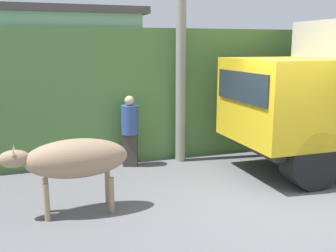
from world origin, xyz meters
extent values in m
plane|color=slate|center=(0.00, 0.00, 0.00)|extent=(60.00, 60.00, 0.00)
cube|color=#568442|center=(0.00, 5.87, 1.54)|extent=(32.00, 5.30, 3.08)
cube|color=#8CC69E|center=(-4.48, 4.68, 1.70)|extent=(5.71, 2.40, 3.40)
cube|color=#4C4742|center=(-4.48, 4.68, 3.48)|extent=(6.01, 2.70, 0.16)
cube|color=gold|center=(0.74, 1.30, 1.59)|extent=(1.88, 2.25, 1.69)
cube|color=#232D38|center=(-0.22, 1.30, 1.90)|extent=(0.04, 1.91, 0.59)
cylinder|color=black|center=(0.83, 0.42, 0.57)|extent=(1.14, 0.49, 1.14)
ellipsoid|color=#9E7F60|center=(-3.49, 0.66, 0.92)|extent=(1.63, 0.64, 0.64)
ellipsoid|color=#9E7F60|center=(-4.42, 0.66, 1.00)|extent=(0.47, 0.28, 0.28)
cone|color=#B7AD93|center=(-4.42, 0.55, 1.14)|extent=(0.06, 0.06, 0.11)
cone|color=#B7AD93|center=(-4.42, 0.77, 1.14)|extent=(0.06, 0.06, 0.11)
cylinder|color=#9E7F60|center=(-4.00, 0.49, 0.30)|extent=(0.09, 0.09, 0.60)
cylinder|color=#9E7F60|center=(-4.00, 0.84, 0.30)|extent=(0.09, 0.09, 0.60)
cylinder|color=#9E7F60|center=(-2.98, 0.49, 0.30)|extent=(0.09, 0.09, 0.60)
cylinder|color=#9E7F60|center=(-2.98, 0.84, 0.30)|extent=(0.09, 0.09, 0.60)
cube|color=#38332D|center=(-2.11, 2.88, 0.37)|extent=(0.37, 0.31, 0.74)
cylinder|color=#334C8C|center=(-2.11, 2.88, 1.07)|extent=(0.49, 0.49, 0.65)
sphere|color=#DBB28E|center=(-2.11, 2.88, 1.50)|extent=(0.21, 0.21, 0.21)
cylinder|color=gray|center=(-0.89, 2.91, 3.20)|extent=(0.23, 0.23, 6.39)
camera|label=1|loc=(-4.02, -5.54, 2.69)|focal=42.00mm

